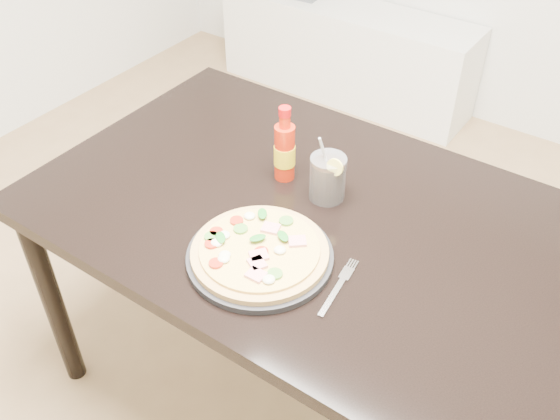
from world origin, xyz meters
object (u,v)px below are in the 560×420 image
Objects in this scene: plate at (260,257)px; fork at (339,285)px; hot_sauce_bottle at (285,151)px; pizza at (259,250)px; cola_cup at (328,179)px; dining_table at (306,234)px; media_console at (345,52)px.

plate is 0.20m from fork.
hot_sauce_bottle is at bearing 134.08° from fork.
pizza is 1.48× the size of hot_sauce_bottle.
cola_cup is (0.01, 0.29, 0.03)m from pizza.
hot_sauce_bottle is (-0.12, 0.08, 0.17)m from dining_table.
pizza is (0.01, -0.21, 0.11)m from dining_table.
media_console is (-1.07, 1.92, -0.50)m from fork.
cola_cup is 0.96× the size of fork.
hot_sauce_bottle is 1.13× the size of fork.
hot_sauce_bottle is 1.91m from media_console.
media_console is at bearing 114.16° from plate.
pizza is at bearing -88.29° from dining_table.
pizza reaches higher than plate.
pizza is at bearing -177.75° from fork.
plate is (0.01, -0.21, 0.09)m from dining_table.
plate is at bearing -65.84° from media_console.
dining_table is 1.00× the size of media_console.
pizza reaches higher than media_console.
media_console is at bearing 114.10° from pizza.
plate is 2.20m from media_console.
media_console is (-0.87, 1.74, -0.42)m from dining_table.
cola_cup is 0.13× the size of media_console.
hot_sauce_bottle reaches higher than pizza.
pizza is (-0.00, -0.00, 0.02)m from plate.
plate is 1.79× the size of fork.
plate is 1.07× the size of pizza.
hot_sauce_bottle reaches higher than fork.
fork is 0.13× the size of media_console.
pizza is 0.33m from hot_sauce_bottle.
pizza is 1.74× the size of cola_cup.
hot_sauce_bottle is at bearing 114.09° from pizza.
plate reaches higher than media_console.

